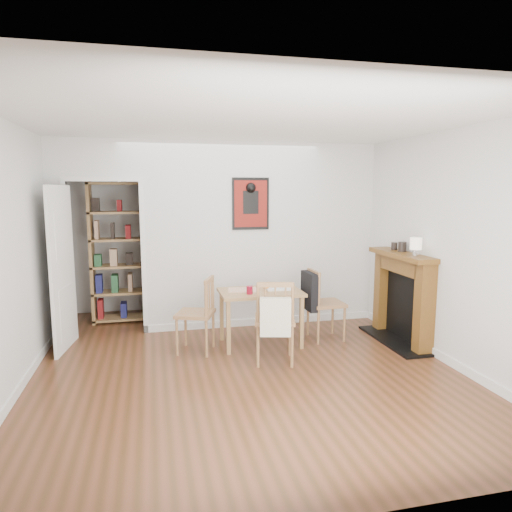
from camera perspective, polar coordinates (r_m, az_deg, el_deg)
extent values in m
plane|color=brown|center=(5.34, -1.83, -13.07)|extent=(5.20, 5.20, 0.00)
plane|color=silver|center=(7.57, -5.68, 3.38)|extent=(4.50, 0.00, 4.50)
plane|color=silver|center=(2.56, 9.44, -6.48)|extent=(4.50, 0.00, 4.50)
plane|color=silver|center=(5.09, -27.59, 0.06)|extent=(0.00, 5.20, 5.20)
plane|color=silver|center=(5.87, 20.20, 1.48)|extent=(0.00, 5.20, 5.20)
plane|color=silver|center=(5.02, -1.97, 15.79)|extent=(5.20, 5.20, 0.00)
cube|color=silver|center=(6.50, 0.72, 2.60)|extent=(3.35, 0.10, 2.60)
cube|color=silver|center=(6.42, -23.41, 1.85)|extent=(0.25, 0.10, 2.60)
cube|color=silver|center=(6.32, -18.73, 11.32)|extent=(0.90, 0.10, 0.55)
cube|color=silver|center=(6.44, -22.44, -0.55)|extent=(0.06, 0.14, 2.05)
cube|color=silver|center=(6.35, -13.87, -0.27)|extent=(0.06, 0.14, 2.05)
cube|color=silver|center=(6.68, 0.82, -8.18)|extent=(3.35, 0.02, 0.10)
cube|color=silver|center=(4.86, -28.27, -15.71)|extent=(0.02, 4.00, 0.10)
cube|color=silver|center=(5.67, 22.83, -11.92)|extent=(0.02, 4.00, 0.10)
cube|color=white|center=(5.98, -23.05, -1.46)|extent=(0.15, 0.80, 2.00)
cube|color=black|center=(6.36, -0.68, 6.54)|extent=(0.52, 0.02, 0.72)
cube|color=maroon|center=(6.35, -0.66, 6.54)|extent=(0.46, 0.00, 0.64)
cube|color=#9F7A4A|center=(5.71, 0.57, -4.55)|extent=(1.02, 0.65, 0.04)
cube|color=#9F7A4A|center=(5.46, -3.46, -8.94)|extent=(0.05, 0.05, 0.66)
cube|color=#9F7A4A|center=(5.67, 5.71, -8.30)|extent=(0.05, 0.05, 0.66)
cube|color=#9F7A4A|center=(5.97, -4.32, -7.44)|extent=(0.05, 0.05, 0.66)
cube|color=#9F7A4A|center=(6.16, 4.11, -6.93)|extent=(0.05, 0.05, 0.66)
cube|color=black|center=(5.91, 6.63, -4.38)|extent=(0.12, 0.38, 0.49)
cube|color=#BBB59B|center=(4.92, 2.43, -7.52)|extent=(0.35, 0.18, 0.42)
cube|color=#9F7A4A|center=(7.02, -19.85, 0.39)|extent=(0.04, 0.35, 2.08)
cube|color=#9F7A4A|center=(6.97, -13.07, 0.61)|extent=(0.04, 0.35, 2.08)
cube|color=#9F7A4A|center=(7.18, -16.14, -7.38)|extent=(0.87, 0.35, 0.03)
cube|color=#9F7A4A|center=(7.02, -16.40, -1.18)|extent=(0.87, 0.35, 0.03)
cube|color=#9F7A4A|center=(6.93, -16.81, 8.67)|extent=(0.87, 0.35, 0.03)
cube|color=maroon|center=(6.99, -16.47, 0.50)|extent=(0.76, 0.28, 0.28)
cube|color=brown|center=(5.75, 20.31, -6.27)|extent=(0.20, 0.16, 1.10)
cube|color=brown|center=(6.57, 15.60, -4.26)|extent=(0.20, 0.16, 1.10)
cube|color=brown|center=(6.04, 17.79, 0.14)|extent=(0.30, 1.21, 0.06)
cube|color=brown|center=(6.07, 17.98, -1.07)|extent=(0.20, 0.85, 0.20)
cube|color=black|center=(6.21, 18.23, -6.06)|extent=(0.08, 0.81, 0.88)
cube|color=black|center=(6.27, 17.09, -10.01)|extent=(0.45, 1.25, 0.03)
cylinder|color=maroon|center=(5.52, -0.81, -4.28)|extent=(0.08, 0.08, 0.10)
sphere|color=orange|center=(5.79, 1.27, -3.79)|extent=(0.08, 0.08, 0.08)
cube|color=beige|center=(5.75, -1.54, -4.25)|extent=(0.43, 0.35, 0.00)
cube|color=silver|center=(5.81, 2.83, -4.07)|extent=(0.33, 0.24, 0.02)
cylinder|color=silver|center=(5.74, 19.31, 0.37)|extent=(0.07, 0.07, 0.08)
cylinder|color=beige|center=(5.72, 19.36, 1.48)|extent=(0.14, 0.14, 0.14)
cylinder|color=black|center=(6.11, 17.81, 1.11)|extent=(0.10, 0.10, 0.12)
cylinder|color=black|center=(6.26, 16.89, 1.19)|extent=(0.08, 0.08, 0.10)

